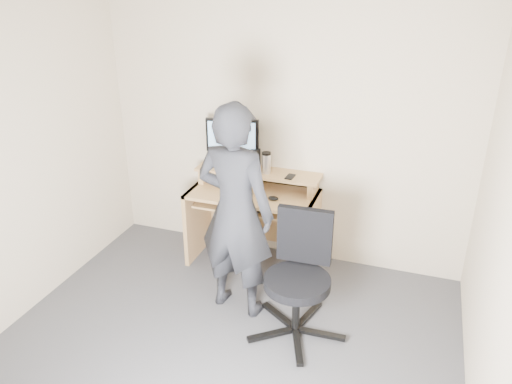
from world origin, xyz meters
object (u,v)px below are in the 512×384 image
Objects in this scene: monitor at (232,139)px; office_chair at (300,271)px; person at (235,212)px; desk at (256,208)px.

monitor is 1.52m from office_chair.
desk is at bearing -74.48° from person.
office_chair is (0.94, -1.00, -0.66)m from monitor.
desk is 0.88m from person.
office_chair is (0.67, -0.91, -0.01)m from desk.
office_chair is 0.54× the size of person.
person is at bearing -82.35° from desk.
monitor is at bearing 131.15° from office_chair.
person is (0.11, -0.80, 0.35)m from desk.
desk is 0.67× the size of person.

